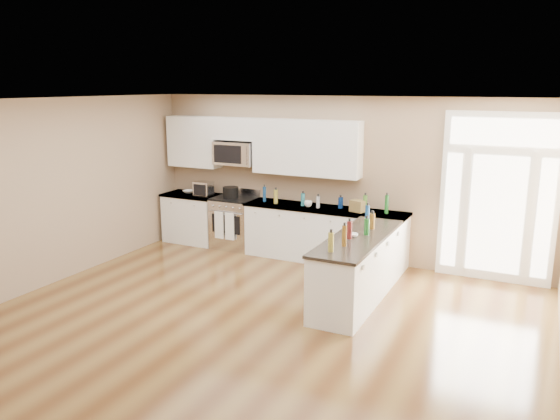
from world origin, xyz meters
name	(u,v)px	position (x,y,z in m)	size (l,w,h in m)	color
ground	(216,354)	(0.00, 0.00, 0.00)	(8.00, 8.00, 0.00)	#563318
room_shell	(212,207)	(0.00, 0.00, 1.71)	(8.00, 8.00, 8.00)	#9B8062
back_cabinet_left	(193,219)	(-2.87, 3.69, 0.44)	(1.10, 0.66, 0.94)	white
back_cabinet_right	(324,236)	(-0.16, 3.69, 0.44)	(2.85, 0.66, 0.94)	white
peninsula_cabinet	(358,271)	(0.93, 2.24, 0.43)	(0.69, 2.32, 0.94)	white
upper_cabinet_left	(194,142)	(-2.88, 3.83, 1.93)	(1.04, 0.33, 0.95)	white
upper_cabinet_right	(306,148)	(-0.57, 3.83, 1.93)	(1.94, 0.33, 0.95)	white
upper_cabinet_short	(237,129)	(-1.95, 3.83, 2.20)	(0.82, 0.33, 0.40)	white
microwave	(236,153)	(-1.95, 3.80, 1.76)	(0.78, 0.41, 0.42)	silver
entry_door	(498,198)	(2.55, 3.95, 1.30)	(1.70, 0.10, 2.60)	white
kitchen_range	(235,222)	(-1.93, 3.69, 0.48)	(0.77, 0.69, 1.08)	silver
stockpot	(231,192)	(-1.98, 3.64, 1.06)	(0.29, 0.29, 0.22)	black
toaster_oven	(204,189)	(-2.57, 3.63, 1.08)	(0.32, 0.25, 0.27)	silver
cardboard_box	(358,206)	(0.44, 3.65, 1.04)	(0.23, 0.17, 0.19)	brown
bowl_left	(189,192)	(-2.99, 3.74, 0.97)	(0.21, 0.21, 0.05)	white
bowl_peninsula	(353,235)	(0.86, 2.16, 0.96)	(0.15, 0.15, 0.05)	white
cup_counter	(308,204)	(-0.43, 3.63, 0.99)	(0.13, 0.13, 0.10)	white
counter_bottles	(338,213)	(0.36, 2.95, 1.06)	(2.37, 2.45, 0.30)	#19591E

